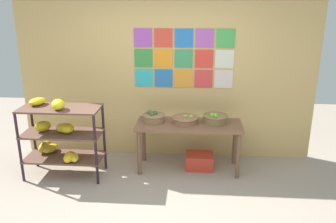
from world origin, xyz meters
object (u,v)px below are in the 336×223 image
(fruit_basket_back_right, at_px, (215,118))
(banana_shelf_unit, at_px, (59,133))
(fruit_basket_centre, at_px, (185,119))
(fruit_basket_left, at_px, (154,117))
(display_table, at_px, (189,130))
(produce_crate_under_table, at_px, (199,161))

(fruit_basket_back_right, bearing_deg, banana_shelf_unit, -170.11)
(fruit_basket_centre, xyz_separation_m, fruit_basket_left, (-0.45, 0.02, 0.01))
(display_table, relative_size, fruit_basket_centre, 4.04)
(fruit_basket_back_right, relative_size, produce_crate_under_table, 0.90)
(fruit_basket_centre, height_order, fruit_basket_left, fruit_basket_left)
(banana_shelf_unit, xyz_separation_m, display_table, (1.77, 0.31, -0.02))
(banana_shelf_unit, bearing_deg, fruit_basket_back_right, 9.89)
(banana_shelf_unit, distance_m, produce_crate_under_table, 2.03)
(banana_shelf_unit, height_order, fruit_basket_centre, banana_shelf_unit)
(fruit_basket_centre, height_order, produce_crate_under_table, fruit_basket_centre)
(banana_shelf_unit, xyz_separation_m, fruit_basket_back_right, (2.14, 0.37, 0.15))
(display_table, height_order, fruit_basket_centre, fruit_basket_centre)
(display_table, bearing_deg, produce_crate_under_table, 12.38)
(display_table, xyz_separation_m, fruit_basket_back_right, (0.37, 0.06, 0.16))
(fruit_basket_centre, bearing_deg, produce_crate_under_table, 4.64)
(banana_shelf_unit, bearing_deg, display_table, 9.93)
(display_table, relative_size, fruit_basket_back_right, 4.16)
(fruit_basket_left, bearing_deg, display_table, -4.71)
(display_table, distance_m, fruit_basket_back_right, 0.41)
(banana_shelf_unit, relative_size, produce_crate_under_table, 2.87)
(fruit_basket_left, xyz_separation_m, produce_crate_under_table, (0.67, -0.01, -0.66))
(display_table, distance_m, fruit_basket_centre, 0.16)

